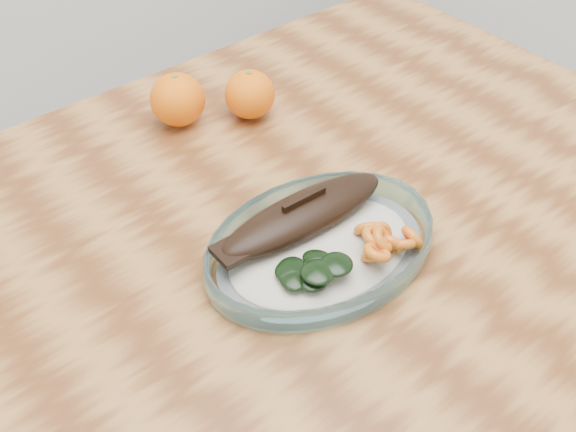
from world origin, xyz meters
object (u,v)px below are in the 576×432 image
at_px(dining_table, 272,282).
at_px(orange_right, 250,94).
at_px(plated_meal, 321,243).
at_px(orange_left, 178,100).

xyz_separation_m(dining_table, orange_right, (0.13, 0.21, 0.14)).
relative_size(plated_meal, orange_right, 7.53).
relative_size(dining_table, orange_left, 15.41).
bearing_deg(orange_left, orange_right, -28.75).
distance_m(dining_table, plated_meal, 0.14).
bearing_deg(orange_right, dining_table, -121.23).
bearing_deg(orange_left, plated_meal, -93.78).
distance_m(orange_left, orange_right, 0.10).
height_order(dining_table, orange_left, orange_left).
bearing_deg(orange_right, orange_left, 151.25).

